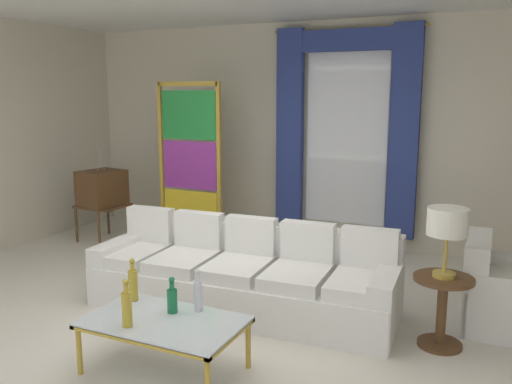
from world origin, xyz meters
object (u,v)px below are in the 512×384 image
object	(u,v)px
stained_glass_divider	(190,168)
peacock_figurine	(193,240)
couch_white_long	(245,277)
bottle_amber_squat	(133,283)
table_lamp_brass	(447,225)
bottle_ruby_flask	(127,307)
armchair_white	(506,297)
coffee_table	(164,324)
bottle_blue_decanter	(172,299)
vintage_tv	(102,190)
round_side_table	(442,305)
bottle_crystal_tall	(198,294)

from	to	relation	value
stained_glass_divider	peacock_figurine	bearing A→B (deg)	-56.43
couch_white_long	bottle_amber_squat	distance (m)	1.25
stained_glass_divider	table_lamp_brass	distance (m)	3.84
bottle_ruby_flask	armchair_white	xyz separation A→B (m)	(2.46, 2.11, -0.27)
table_lamp_brass	coffee_table	bearing A→B (deg)	-144.64
table_lamp_brass	bottle_blue_decanter	bearing A→B (deg)	-147.75
coffee_table	vintage_tv	size ratio (longest dim) A/B	0.87
bottle_amber_squat	vintage_tv	xyz separation A→B (m)	(-2.42, 2.45, 0.18)
bottle_blue_decanter	stained_glass_divider	xyz separation A→B (m)	(-1.61, 2.85, 0.54)
stained_glass_divider	round_side_table	world-z (taller)	stained_glass_divider
vintage_tv	peacock_figurine	xyz separation A→B (m)	(1.54, -0.13, -0.51)
coffee_table	armchair_white	distance (m)	2.98
couch_white_long	bottle_blue_decanter	size ratio (longest dim) A/B	10.40
peacock_figurine	armchair_white	bearing A→B (deg)	-9.73
bottle_blue_decanter	vintage_tv	size ratio (longest dim) A/B	0.21
bottle_amber_squat	bottle_blue_decanter	bearing A→B (deg)	-9.95
bottle_crystal_tall	round_side_table	distance (m)	1.98
bottle_ruby_flask	round_side_table	size ratio (longest dim) A/B	0.59
bottle_ruby_flask	peacock_figurine	xyz separation A→B (m)	(-1.14, 2.73, -0.33)
peacock_figurine	bottle_ruby_flask	bearing A→B (deg)	-67.24
peacock_figurine	table_lamp_brass	xyz separation A→B (m)	(3.13, -1.23, 0.81)
armchair_white	peacock_figurine	distance (m)	3.66
vintage_tv	round_side_table	xyz separation A→B (m)	(4.68, -1.36, -0.37)
bottle_amber_squat	vintage_tv	size ratio (longest dim) A/B	0.26
bottle_blue_decanter	stained_glass_divider	bearing A→B (deg)	119.42
couch_white_long	stained_glass_divider	xyz separation A→B (m)	(-1.62, 1.64, 0.75)
bottle_ruby_flask	vintage_tv	size ratio (longest dim) A/B	0.26
round_side_table	table_lamp_brass	size ratio (longest dim) A/B	1.04
bottle_crystal_tall	vintage_tv	xyz separation A→B (m)	(-3.00, 2.41, 0.18)
bottle_ruby_flask	armchair_white	size ratio (longest dim) A/B	0.43
couch_white_long	bottle_crystal_tall	world-z (taller)	couch_white_long
armchair_white	stained_glass_divider	distance (m)	4.14
bottle_crystal_tall	round_side_table	world-z (taller)	bottle_crystal_tall
coffee_table	bottle_ruby_flask	xyz separation A→B (m)	(-0.17, -0.21, 0.18)
bottle_crystal_tall	table_lamp_brass	distance (m)	2.03
bottle_blue_decanter	round_side_table	world-z (taller)	bottle_blue_decanter
vintage_tv	table_lamp_brass	distance (m)	4.88
bottle_blue_decanter	couch_white_long	bearing A→B (deg)	89.31
armchair_white	table_lamp_brass	xyz separation A→B (m)	(-0.48, -0.61, 0.74)
peacock_figurine	table_lamp_brass	distance (m)	3.46
bottle_amber_squat	bottle_ruby_flask	world-z (taller)	bottle_ruby_flask
bottle_crystal_tall	peacock_figurine	world-z (taller)	bottle_crystal_tall
bottle_blue_decanter	armchair_white	size ratio (longest dim) A/B	0.34
bottle_blue_decanter	bottle_amber_squat	xyz separation A→B (m)	(-0.42, 0.07, 0.03)
armchair_white	round_side_table	world-z (taller)	armchair_white
round_side_table	couch_white_long	bearing A→B (deg)	178.14
vintage_tv	round_side_table	world-z (taller)	vintage_tv
couch_white_long	bottle_crystal_tall	xyz separation A→B (m)	(0.15, -1.10, 0.24)
peacock_figurine	round_side_table	distance (m)	3.37
bottle_blue_decanter	vintage_tv	world-z (taller)	vintage_tv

